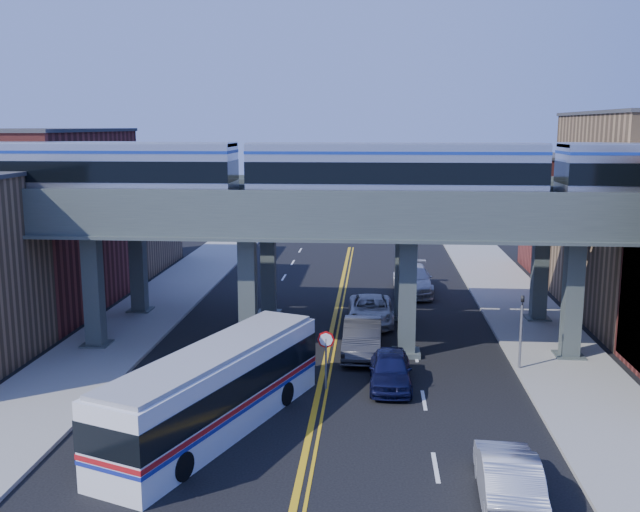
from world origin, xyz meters
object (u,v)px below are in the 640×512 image
object	(u,v)px
car_lane_a	(390,369)
car_lane_c	(371,310)
traffic_signal	(521,324)
car_parked_curb	(508,477)
car_lane_d	(413,280)
transit_bus	(216,391)
car_lane_b	(362,338)
transit_train	(394,173)
stop_sign	(326,350)

from	to	relation	value
car_lane_a	car_lane_c	xyz separation A→B (m)	(-0.95, 10.26, -0.01)
traffic_signal	car_parked_curb	size ratio (longest dim) A/B	0.83
car_lane_a	car_parked_curb	bearing A→B (deg)	-70.47
car_lane_c	car_lane_d	bearing A→B (deg)	68.83
transit_bus	car_lane_b	bearing A→B (deg)	-8.28
transit_train	car_lane_c	distance (m)	10.25
car_lane_d	car_parked_curb	bearing A→B (deg)	-87.01
transit_bus	car_lane_a	distance (m)	8.45
transit_train	car_lane_c	world-z (taller)	transit_train
stop_sign	car_lane_a	xyz separation A→B (m)	(2.82, 0.56, -0.98)
stop_sign	car_parked_curb	bearing A→B (deg)	-55.60
traffic_signal	car_parked_curb	xyz separation A→B (m)	(-2.70, -12.05, -1.49)
transit_train	car_parked_curb	size ratio (longest dim) A/B	8.89
transit_bus	car_lane_c	bearing A→B (deg)	0.87
transit_train	transit_bus	size ratio (longest dim) A/B	3.68
traffic_signal	car_lane_b	bearing A→B (deg)	165.86
transit_train	transit_bus	xyz separation A→B (m)	(-6.79, -9.58, -7.58)
traffic_signal	car_lane_d	bearing A→B (deg)	104.94
stop_sign	transit_bus	size ratio (longest dim) A/B	0.22
stop_sign	car_lane_d	size ratio (longest dim) A/B	0.41
transit_bus	car_lane_c	xyz separation A→B (m)	(5.71, 15.40, -0.79)
stop_sign	transit_bus	world-z (taller)	transit_bus
transit_train	car_lane_a	bearing A→B (deg)	-91.75
stop_sign	car_parked_curb	xyz separation A→B (m)	(6.20, -9.05, -0.94)
car_lane_c	traffic_signal	bearing A→B (deg)	-49.52
car_lane_b	car_lane_a	bearing A→B (deg)	-72.28
traffic_signal	transit_bus	size ratio (longest dim) A/B	0.34
transit_bus	car_lane_a	bearing A→B (deg)	-31.09
transit_train	stop_sign	size ratio (longest dim) A/B	16.72
transit_bus	transit_train	bearing A→B (deg)	-14.13
transit_train	car_lane_c	bearing A→B (deg)	100.55
transit_bus	car_lane_c	distance (m)	16.45
car_lane_a	car_parked_curb	world-z (taller)	car_parked_curb
car_lane_b	car_lane_d	xyz separation A→B (m)	(3.20, 13.88, 0.04)
stop_sign	traffic_signal	distance (m)	9.41
transit_train	car_parked_curb	bearing A→B (deg)	-76.98
car_lane_b	car_parked_curb	bearing A→B (deg)	-70.62
traffic_signal	car_lane_d	size ratio (longest dim) A/B	0.64
stop_sign	transit_bus	bearing A→B (deg)	-129.99
transit_bus	car_lane_d	world-z (taller)	transit_bus
car_lane_a	car_lane_b	bearing A→B (deg)	107.13
transit_train	car_lane_c	size ratio (longest dim) A/B	7.96
stop_sign	car_lane_b	size ratio (longest dim) A/B	0.49
stop_sign	car_lane_d	distance (m)	19.34
car_parked_curb	traffic_signal	bearing A→B (deg)	-99.49
car_lane_b	car_lane_d	bearing A→B (deg)	77.74
car_lane_a	car_parked_curb	size ratio (longest dim) A/B	0.92
car_lane_d	stop_sign	bearing A→B (deg)	-104.18
car_lane_c	transit_train	bearing A→B (deg)	-80.94
car_lane_d	transit_train	bearing A→B (deg)	-97.36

